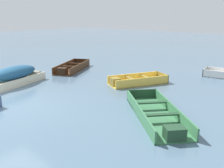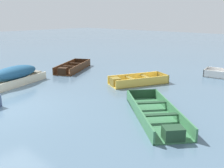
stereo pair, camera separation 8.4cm
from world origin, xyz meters
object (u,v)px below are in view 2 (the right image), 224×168
object	(u,v)px
skiff_dark_varnish_mid_moored	(72,68)
skiff_green_near_moored	(156,115)
skiff_yellow_outer_moored	(136,81)
skiff_cream_far_moored	(15,74)

from	to	relation	value
skiff_dark_varnish_mid_moored	skiff_green_near_moored	bearing A→B (deg)	-19.94
skiff_green_near_moored	skiff_yellow_outer_moored	distance (m)	3.89
skiff_green_near_moored	skiff_dark_varnish_mid_moored	distance (m)	7.65
skiff_green_near_moored	skiff_cream_far_moored	bearing A→B (deg)	-172.04
skiff_dark_varnish_mid_moored	skiff_yellow_outer_moored	xyz separation A→B (m)	(4.38, 0.09, -0.00)
skiff_green_near_moored	skiff_cream_far_moored	distance (m)	6.82
skiff_green_near_moored	skiff_cream_far_moored	size ratio (longest dim) A/B	1.08
skiff_yellow_outer_moored	skiff_green_near_moored	bearing A→B (deg)	-43.88
skiff_green_near_moored	skiff_yellow_outer_moored	world-z (taller)	skiff_yellow_outer_moored
skiff_dark_varnish_mid_moored	skiff_yellow_outer_moored	bearing A→B (deg)	1.22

